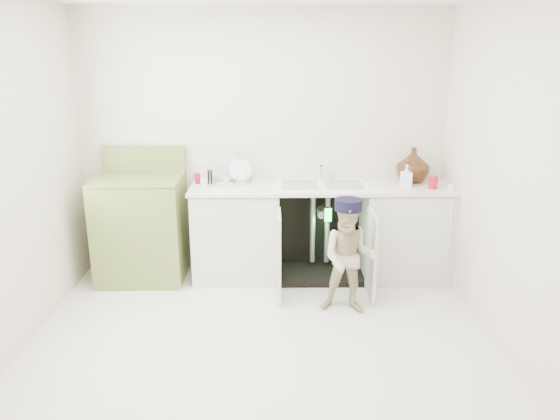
{
  "coord_description": "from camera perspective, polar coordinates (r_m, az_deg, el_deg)",
  "views": [
    {
      "loc": [
        0.11,
        -3.71,
        2.14
      ],
      "look_at": [
        0.16,
        0.7,
        0.81
      ],
      "focal_mm": 35.0,
      "sensor_mm": 36.0,
      "label": 1
    }
  ],
  "objects": [
    {
      "name": "counter_run",
      "position": [
        5.22,
        4.57,
        -1.94
      ],
      "size": [
        2.44,
        1.02,
        1.23
      ],
      "color": "silver",
      "rests_on": "ground"
    },
    {
      "name": "room_shell",
      "position": [
        3.82,
        -2.22,
        3.24
      ],
      "size": [
        6.0,
        5.5,
        1.26
      ],
      "color": "beige",
      "rests_on": "ground"
    },
    {
      "name": "repair_worker",
      "position": [
        4.51,
        7.26,
        -4.84
      ],
      "size": [
        0.52,
        0.64,
        0.97
      ],
      "rotation": [
        0.0,
        0.0,
        -0.17
      ],
      "color": "tan",
      "rests_on": "ground"
    },
    {
      "name": "ground",
      "position": [
        4.29,
        -2.03,
        -13.23
      ],
      "size": [
        3.5,
        3.5,
        0.0
      ],
      "primitive_type": "plane",
      "color": "silver",
      "rests_on": "ground"
    },
    {
      "name": "avocado_stove",
      "position": [
        5.31,
        -14.27,
        -1.71
      ],
      "size": [
        0.79,
        0.65,
        1.23
      ],
      "color": "olive",
      "rests_on": "ground"
    }
  ]
}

